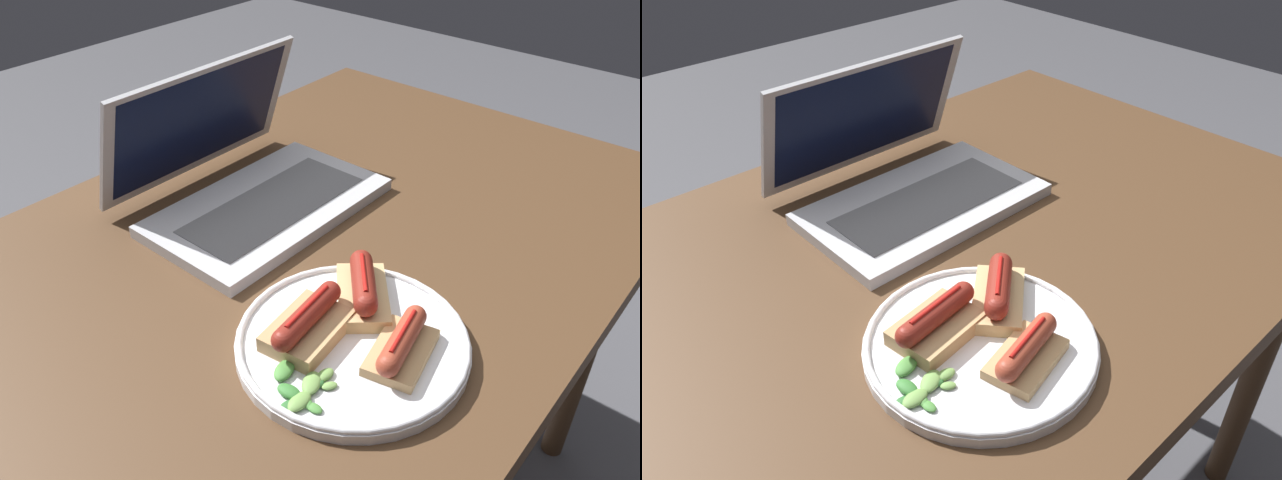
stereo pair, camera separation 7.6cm
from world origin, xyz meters
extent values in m
cube|color=#4C331E|center=(0.00, 0.00, 0.69)|extent=(1.13, 0.76, 0.04)
cylinder|color=#4C331E|center=(0.48, 0.30, 0.34)|extent=(0.05, 0.05, 0.68)
cylinder|color=#4C331E|center=(0.48, -0.30, 0.34)|extent=(0.05, 0.05, 0.68)
cube|color=#B7B7BC|center=(0.01, 0.09, 0.72)|extent=(0.34, 0.20, 0.02)
cube|color=slate|center=(0.01, 0.08, 0.73)|extent=(0.28, 0.11, 0.00)
cube|color=#B7B7BC|center=(0.01, 0.22, 0.82)|extent=(0.34, 0.07, 0.18)
cube|color=#0C1433|center=(0.01, 0.22, 0.82)|extent=(0.31, 0.06, 0.16)
cylinder|color=silver|center=(-0.13, -0.17, 0.72)|extent=(0.26, 0.26, 0.01)
torus|color=silver|center=(-0.13, -0.17, 0.73)|extent=(0.26, 0.26, 0.01)
cube|color=tan|center=(-0.12, -0.23, 0.73)|extent=(0.10, 0.08, 0.01)
cylinder|color=#9E3D28|center=(-0.12, -0.23, 0.75)|extent=(0.08, 0.04, 0.02)
sphere|color=#9E3D28|center=(-0.16, -0.24, 0.75)|extent=(0.02, 0.02, 0.02)
sphere|color=#9E3D28|center=(-0.08, -0.22, 0.75)|extent=(0.02, 0.02, 0.02)
cylinder|color=red|center=(-0.12, -0.23, 0.76)|extent=(0.07, 0.02, 0.00)
cube|color=tan|center=(-0.16, -0.13, 0.73)|extent=(0.10, 0.08, 0.02)
cylinder|color=maroon|center=(-0.16, -0.13, 0.76)|extent=(0.09, 0.04, 0.02)
sphere|color=maroon|center=(-0.11, -0.13, 0.76)|extent=(0.02, 0.02, 0.02)
sphere|color=maroon|center=(-0.21, -0.14, 0.76)|extent=(0.02, 0.02, 0.02)
cylinder|color=red|center=(-0.16, -0.13, 0.77)|extent=(0.08, 0.02, 0.01)
cube|color=tan|center=(-0.08, -0.15, 0.73)|extent=(0.12, 0.11, 0.02)
cylinder|color=maroon|center=(-0.08, -0.15, 0.76)|extent=(0.08, 0.07, 0.03)
sphere|color=maroon|center=(-0.05, -0.12, 0.76)|extent=(0.03, 0.03, 0.03)
sphere|color=maroon|center=(-0.11, -0.17, 0.76)|extent=(0.03, 0.03, 0.03)
cylinder|color=red|center=(-0.08, -0.15, 0.77)|extent=(0.05, 0.05, 0.01)
ellipsoid|color=#4C8E3D|center=(-0.23, -0.20, 0.73)|extent=(0.02, 0.02, 0.01)
ellipsoid|color=#4C8E3D|center=(-0.22, -0.15, 0.73)|extent=(0.04, 0.03, 0.01)
ellipsoid|color=#2D662D|center=(-0.25, -0.19, 0.73)|extent=(0.03, 0.02, 0.01)
ellipsoid|color=#709E4C|center=(-0.24, -0.19, 0.73)|extent=(0.03, 0.02, 0.01)
ellipsoid|color=#2D662D|center=(-0.21, -0.19, 0.73)|extent=(0.02, 0.02, 0.01)
ellipsoid|color=#709E4C|center=(-0.20, -0.20, 0.73)|extent=(0.02, 0.02, 0.01)
ellipsoid|color=#4C8E3D|center=(-0.23, -0.21, 0.73)|extent=(0.01, 0.02, 0.00)
ellipsoid|color=#709E4C|center=(-0.19, -0.19, 0.73)|extent=(0.02, 0.02, 0.01)
ellipsoid|color=#709E4C|center=(-0.21, -0.18, 0.73)|extent=(0.04, 0.03, 0.01)
ellipsoid|color=#387A33|center=(-0.23, -0.17, 0.73)|extent=(0.02, 0.03, 0.01)
camera|label=1|loc=(-0.54, -0.47, 1.21)|focal=35.00mm
camera|label=2|loc=(-0.48, -0.52, 1.21)|focal=35.00mm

